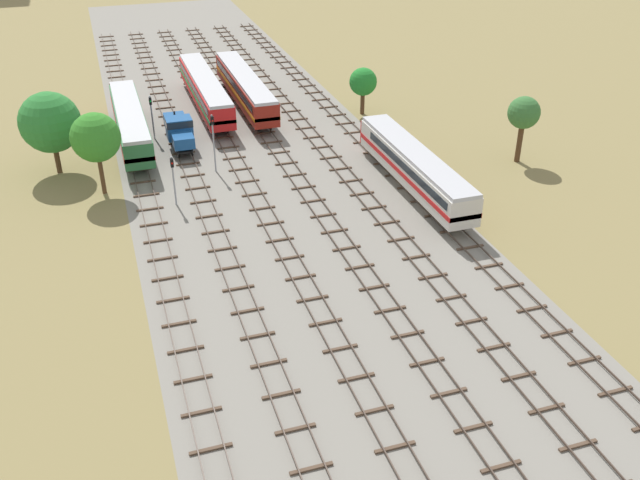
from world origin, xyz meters
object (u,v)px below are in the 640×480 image
(signal_post_mid, at_px, (173,175))
(passenger_coach_centre_midfar, at_px, (245,86))
(passenger_coach_centre_left_far, at_px, (205,89))
(diesel_railcar_right_nearest, at_px, (414,166))
(diesel_railcar_far_left_mid, at_px, (130,121))
(shunter_loco_left_near, at_px, (179,129))
(signal_post_nearest, at_px, (213,137))
(signal_post_near, at_px, (152,112))

(signal_post_mid, bearing_deg, passenger_coach_centre_midfar, 63.63)
(passenger_coach_centre_left_far, relative_size, signal_post_mid, 4.68)
(diesel_railcar_right_nearest, relative_size, diesel_railcar_far_left_mid, 1.00)
(shunter_loco_left_near, distance_m, diesel_railcar_far_left_mid, 5.39)
(diesel_railcar_far_left_mid, bearing_deg, shunter_loco_left_near, -26.26)
(shunter_loco_left_near, xyz_separation_m, passenger_coach_centre_left_far, (4.81, 10.95, 0.60))
(diesel_railcar_far_left_mid, distance_m, passenger_coach_centre_left_far, 12.89)
(shunter_loco_left_near, relative_size, passenger_coach_centre_midfar, 0.38)
(diesel_railcar_right_nearest, relative_size, signal_post_nearest, 3.45)
(passenger_coach_centre_left_far, bearing_deg, diesel_railcar_far_left_mid, -138.27)
(diesel_railcar_right_nearest, distance_m, passenger_coach_centre_midfar, 29.91)
(diesel_railcar_right_nearest, xyz_separation_m, signal_post_near, (-21.63, 20.97, 0.55))
(diesel_railcar_far_left_mid, xyz_separation_m, passenger_coach_centre_midfar, (14.42, 8.03, 0.02))
(passenger_coach_centre_midfar, bearing_deg, signal_post_near, -148.54)
(signal_post_nearest, bearing_deg, signal_post_mid, -128.05)
(diesel_railcar_right_nearest, distance_m, signal_post_nearest, 19.72)
(shunter_loco_left_near, distance_m, signal_post_nearest, 8.25)
(shunter_loco_left_near, height_order, diesel_railcar_far_left_mid, diesel_railcar_far_left_mid)
(signal_post_near, relative_size, signal_post_mid, 1.05)
(passenger_coach_centre_midfar, bearing_deg, passenger_coach_centre_left_far, 173.46)
(diesel_railcar_right_nearest, relative_size, passenger_coach_centre_left_far, 0.93)
(passenger_coach_centre_left_far, distance_m, signal_post_mid, 25.83)
(diesel_railcar_far_left_mid, height_order, passenger_coach_centre_midfar, same)
(passenger_coach_centre_left_far, xyz_separation_m, signal_post_nearest, (-2.40, -18.65, 1.12))
(signal_post_mid, bearing_deg, shunter_loco_left_near, 80.15)
(signal_post_nearest, bearing_deg, signal_post_near, 114.10)
(diesel_railcar_right_nearest, bearing_deg, passenger_coach_centre_midfar, 108.75)
(signal_post_near, bearing_deg, signal_post_nearest, -65.90)
(passenger_coach_centre_midfar, bearing_deg, shunter_loco_left_near, -132.76)
(shunter_loco_left_near, bearing_deg, signal_post_near, 128.28)
(diesel_railcar_right_nearest, xyz_separation_m, passenger_coach_centre_left_far, (-14.42, 28.88, 0.02))
(shunter_loco_left_near, height_order, passenger_coach_centre_left_far, passenger_coach_centre_left_far)
(diesel_railcar_right_nearest, bearing_deg, shunter_loco_left_near, 137.01)
(signal_post_nearest, distance_m, signal_post_mid, 7.83)
(diesel_railcar_far_left_mid, distance_m, signal_post_nearest, 12.44)
(passenger_coach_centre_midfar, relative_size, passenger_coach_centre_left_far, 1.00)
(passenger_coach_centre_left_far, bearing_deg, signal_post_mid, -106.22)
(passenger_coach_centre_midfar, height_order, passenger_coach_centre_left_far, same)
(passenger_coach_centre_midfar, distance_m, signal_post_nearest, 19.52)
(diesel_railcar_far_left_mid, xyz_separation_m, signal_post_mid, (2.40, -16.22, 0.43))
(diesel_railcar_right_nearest, height_order, signal_post_nearest, signal_post_nearest)
(passenger_coach_centre_left_far, relative_size, signal_post_near, 4.47)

